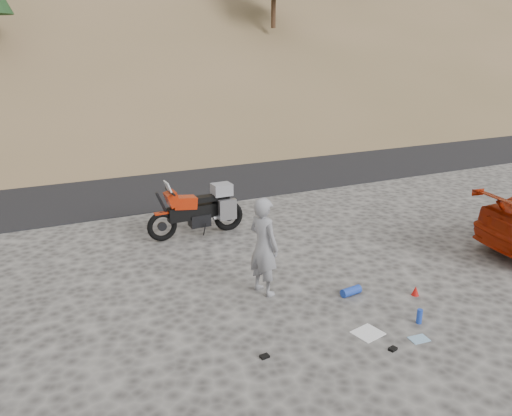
{
  "coord_description": "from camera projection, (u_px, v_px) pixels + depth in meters",
  "views": [
    {
      "loc": [
        -3.41,
        -7.07,
        4.24
      ],
      "look_at": [
        0.87,
        1.91,
        1.0
      ],
      "focal_mm": 35.0,
      "sensor_mm": 36.0,
      "label": 1
    }
  ],
  "objects": [
    {
      "name": "road",
      "position": [
        140.0,
        180.0,
        16.5
      ],
      "size": [
        120.0,
        7.0,
        0.05
      ],
      "primitive_type": "cube",
      "color": "black",
      "rests_on": "ground"
    },
    {
      "name": "gear_bottle",
      "position": [
        419.0,
        316.0,
        7.97
      ],
      "size": [
        0.11,
        0.11,
        0.24
      ],
      "primitive_type": "cylinder",
      "rotation": [
        0.0,
        0.0,
        0.32
      ],
      "color": "#1B3BA6",
      "rests_on": "ground"
    },
    {
      "name": "gear_blue_mat",
      "position": [
        351.0,
        291.0,
        8.89
      ],
      "size": [
        0.4,
        0.2,
        0.16
      ],
      "primitive_type": "cylinder",
      "rotation": [
        0.0,
        1.57,
        0.11
      ],
      "color": "#1B3BA6",
      "rests_on": "ground"
    },
    {
      "name": "gear_glove_a",
      "position": [
        265.0,
        356.0,
        7.12
      ],
      "size": [
        0.14,
        0.1,
        0.04
      ],
      "primitive_type": "cube",
      "rotation": [
        0.0,
        0.0,
        0.09
      ],
      "color": "black",
      "rests_on": "ground"
    },
    {
      "name": "gear_glove_b",
      "position": [
        393.0,
        349.0,
        7.29
      ],
      "size": [
        0.14,
        0.12,
        0.04
      ],
      "primitive_type": "cube",
      "rotation": [
        0.0,
        0.0,
        0.26
      ],
      "color": "black",
      "rests_on": "ground"
    },
    {
      "name": "ground",
      "position": [
        258.0,
        299.0,
        8.78
      ],
      "size": [
        140.0,
        140.0,
        0.0
      ],
      "primitive_type": "plane",
      "color": "#3C3A38",
      "rests_on": "ground"
    },
    {
      "name": "gear_blue_cloth",
      "position": [
        419.0,
        339.0,
        7.56
      ],
      "size": [
        0.3,
        0.24,
        0.01
      ],
      "primitive_type": "cube",
      "rotation": [
        0.0,
        0.0,
        -0.1
      ],
      "color": "#82AAC9",
      "rests_on": "ground"
    },
    {
      "name": "motorcycle",
      "position": [
        201.0,
        210.0,
        11.6
      ],
      "size": [
        2.36,
        0.69,
        1.4
      ],
      "rotation": [
        0.0,
        0.0,
        0.02
      ],
      "color": "black",
      "rests_on": "ground"
    },
    {
      "name": "gear_white_cloth",
      "position": [
        368.0,
        333.0,
        7.72
      ],
      "size": [
        0.49,
        0.45,
        0.01
      ],
      "primitive_type": "cube",
      "rotation": [
        0.0,
        0.0,
        0.2
      ],
      "color": "white",
      "rests_on": "ground"
    },
    {
      "name": "man",
      "position": [
        263.0,
        292.0,
        9.02
      ],
      "size": [
        0.61,
        0.75,
        1.79
      ],
      "primitive_type": "imported",
      "rotation": [
        0.0,
        0.0,
        1.88
      ],
      "color": "gray",
      "rests_on": "ground"
    },
    {
      "name": "gear_funnel",
      "position": [
        415.0,
        291.0,
        8.88
      ],
      "size": [
        0.17,
        0.17,
        0.18
      ],
      "primitive_type": "cone",
      "rotation": [
        0.0,
        0.0,
        0.27
      ],
      "color": "#B0100B",
      "rests_on": "ground"
    }
  ]
}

